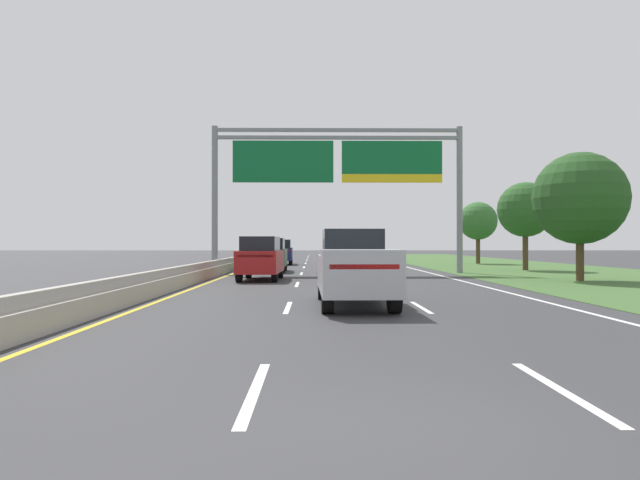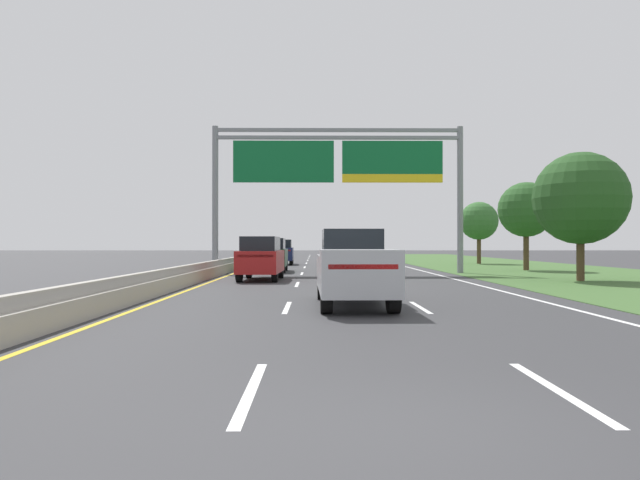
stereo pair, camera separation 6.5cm
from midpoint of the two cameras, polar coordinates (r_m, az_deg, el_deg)
name	(u,v)px [view 2 (the right image)]	position (r m, az deg, el deg)	size (l,w,h in m)	color
ground_plane	(330,269)	(40.47, 1.07, -2.87)	(220.00, 220.00, 0.00)	#333335
lane_striping	(330,269)	(40.01, 1.09, -2.90)	(11.96, 106.00, 0.01)	white
grass_verge_right	(527,269)	(43.16, 19.94, -2.68)	(14.00, 110.00, 0.02)	#3D602D
median_barrier_concrete	(237,264)	(40.81, -8.24, -2.35)	(0.60, 110.00, 0.85)	#A8A399
overhead_sign_gantry	(338,168)	(34.53, 1.85, 7.15)	(15.06, 0.42, 8.81)	gray
pickup_truck_silver	(354,268)	(16.46, 3.49, -2.80)	(2.09, 5.43, 2.20)	#B2B5BA
car_grey_right_lane_sedan	(370,254)	(50.47, 5.02, -1.45)	(1.83, 4.40, 1.57)	slate
car_navy_left_lane_suv	(282,252)	(48.58, -3.79, -1.16)	(1.98, 4.73, 2.11)	#161E47
car_darkgreen_left_lane_suv	(271,254)	(36.15, -4.81, -1.43)	(1.94, 4.72, 2.11)	#193D23
car_red_left_lane_suv	(261,257)	(28.02, -5.82, -1.74)	(2.02, 4.75, 2.11)	maroon
roadside_tree_near	(580,198)	(29.72, 24.52, 3.79)	(4.35, 4.35, 6.09)	#4C3823
roadside_tree_mid	(526,210)	(40.23, 19.85, 2.84)	(3.63, 3.63, 5.84)	#4C3823
roadside_tree_far	(479,221)	(51.97, 15.56, 1.83)	(3.32, 3.32, 5.43)	#4C3823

